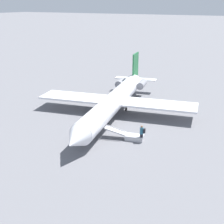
# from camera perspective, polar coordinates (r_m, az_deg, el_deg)

# --- Properties ---
(ground_plane) EXTENTS (600.00, 600.00, 0.00)m
(ground_plane) POSITION_cam_1_polar(r_m,az_deg,el_deg) (38.13, 0.32, -0.63)
(ground_plane) COLOR slate
(airplane_main) EXTENTS (25.98, 19.93, 5.92)m
(airplane_main) POSITION_cam_1_polar(r_m,az_deg,el_deg) (38.30, 0.68, 2.26)
(airplane_main) COLOR silver
(airplane_main) RESTS_ON ground
(boarding_stairs) EXTENTS (1.82, 4.13, 1.54)m
(boarding_stairs) POSITION_cam_1_polar(r_m,az_deg,el_deg) (31.55, 3.43, -4.41)
(boarding_stairs) COLOR #B2B2B7
(boarding_stairs) RESTS_ON ground
(passenger) EXTENTS (0.39, 0.56, 1.74)m
(passenger) POSITION_cam_1_polar(r_m,az_deg,el_deg) (30.84, 5.50, -3.74)
(passenger) COLOR #23232D
(passenger) RESTS_ON ground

